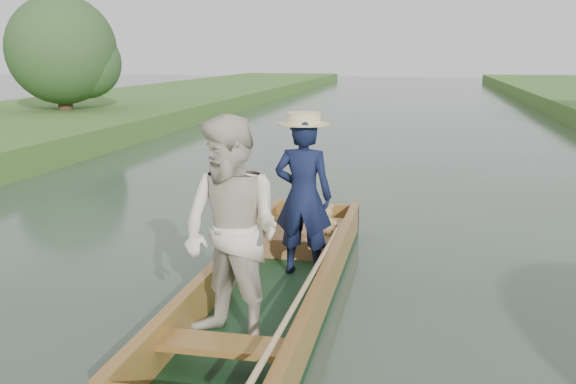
# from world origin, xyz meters

# --- Properties ---
(ground) EXTENTS (120.00, 120.00, 0.00)m
(ground) POSITION_xyz_m (0.00, 0.00, 0.00)
(ground) COLOR #283D30
(ground) RESTS_ON ground
(trees_far) EXTENTS (22.82, 3.58, 4.50)m
(trees_far) POSITION_xyz_m (0.94, 12.56, 2.50)
(trees_far) COLOR #47331E
(trees_far) RESTS_ON ground
(punt) EXTENTS (1.19, 5.11, 1.89)m
(punt) POSITION_xyz_m (-0.01, -0.27, 0.65)
(punt) COLOR #133219
(punt) RESTS_ON ground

